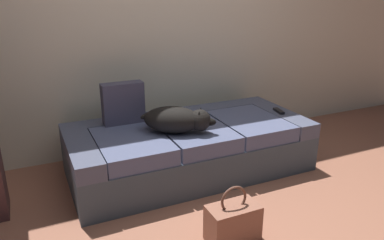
{
  "coord_description": "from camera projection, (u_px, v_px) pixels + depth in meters",
  "views": [
    {
      "loc": [
        -1.2,
        -1.52,
        1.49
      ],
      "look_at": [
        0.0,
        1.08,
        0.47
      ],
      "focal_mm": 34.88,
      "sensor_mm": 36.0,
      "label": 1
    }
  ],
  "objects": [
    {
      "name": "couch",
      "position": [
        189.0,
        147.0,
        3.16
      ],
      "size": [
        1.98,
        0.92,
        0.42
      ],
      "color": "#3C4955",
      "rests_on": "ground"
    },
    {
      "name": "dog_dark",
      "position": [
        177.0,
        120.0,
        2.88
      ],
      "size": [
        0.56,
        0.46,
        0.21
      ],
      "color": "black",
      "rests_on": "couch"
    },
    {
      "name": "tv_remote",
      "position": [
        279.0,
        111.0,
        3.38
      ],
      "size": [
        0.07,
        0.16,
        0.02
      ],
      "primitive_type": "cube",
      "rotation": [
        0.0,
        0.0,
        -0.19
      ],
      "color": "black",
      "rests_on": "couch"
    },
    {
      "name": "throw_pillow",
      "position": [
        123.0,
        103.0,
        3.06
      ],
      "size": [
        0.34,
        0.12,
        0.34
      ],
      "primitive_type": "cube",
      "rotation": [
        0.0,
        0.0,
        0.0
      ],
      "color": "#434056",
      "rests_on": "couch"
    },
    {
      "name": "handbag",
      "position": [
        233.0,
        222.0,
        2.29
      ],
      "size": [
        0.32,
        0.18,
        0.38
      ],
      "color": "#925B46",
      "rests_on": "ground"
    }
  ]
}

